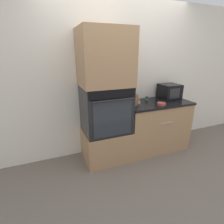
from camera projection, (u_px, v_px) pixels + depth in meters
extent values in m
plane|color=#6B6056|center=(133.00, 162.00, 2.83)|extent=(12.00, 12.00, 0.00)
cube|color=silver|center=(119.00, 79.00, 2.97)|extent=(8.00, 0.05, 2.50)
cube|color=#A87F56|center=(106.00, 144.00, 2.89)|extent=(0.72, 0.60, 0.51)
cube|color=black|center=(106.00, 109.00, 2.68)|extent=(0.70, 0.59, 0.72)
cube|color=black|center=(113.00, 94.00, 2.32)|extent=(0.67, 0.01, 0.12)
cube|color=#33E54C|center=(113.00, 94.00, 2.32)|extent=(0.09, 0.00, 0.03)
cube|color=#282D33|center=(113.00, 119.00, 2.44)|extent=(0.57, 0.01, 0.54)
cylinder|color=black|center=(114.00, 100.00, 2.32)|extent=(0.59, 0.02, 0.02)
cube|color=#A87F56|center=(105.00, 58.00, 2.44)|extent=(0.72, 0.60, 0.79)
cube|color=#A87F56|center=(154.00, 126.00, 3.15)|extent=(1.14, 0.60, 0.85)
cube|color=black|center=(156.00, 103.00, 3.01)|extent=(1.16, 0.63, 0.03)
cylinder|color=#B7B7BC|center=(167.00, 123.00, 2.82)|extent=(0.22, 0.01, 0.01)
cube|color=black|center=(169.00, 92.00, 3.16)|extent=(0.33, 0.33, 0.26)
cube|color=#28282B|center=(175.00, 94.00, 3.01)|extent=(0.21, 0.01, 0.18)
cube|color=olive|center=(133.00, 100.00, 2.79)|extent=(0.11, 0.13, 0.19)
cylinder|color=black|center=(132.00, 93.00, 2.74)|extent=(0.02, 0.02, 0.04)
cylinder|color=black|center=(133.00, 92.00, 2.75)|extent=(0.02, 0.02, 0.04)
cylinder|color=black|center=(135.00, 92.00, 2.76)|extent=(0.02, 0.02, 0.04)
cylinder|color=#B24C42|center=(161.00, 104.00, 2.81)|extent=(0.14, 0.14, 0.04)
cylinder|color=#427047|center=(147.00, 99.00, 3.09)|extent=(0.05, 0.05, 0.05)
cylinder|color=black|center=(147.00, 97.00, 3.07)|extent=(0.05, 0.05, 0.01)
cylinder|color=silver|center=(139.00, 102.00, 2.88)|extent=(0.04, 0.04, 0.06)
cylinder|color=red|center=(139.00, 100.00, 2.87)|extent=(0.04, 0.04, 0.02)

